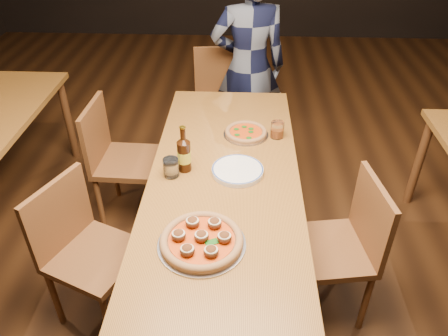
{
  "coord_description": "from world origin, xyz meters",
  "views": [
    {
      "loc": [
        0.09,
        -1.89,
        2.13
      ],
      "look_at": [
        0.0,
        -0.05,
        0.82
      ],
      "focal_mm": 35.0,
      "sensor_mm": 36.0,
      "label": 1
    }
  ],
  "objects_px": {
    "pizza_margherita": "(246,132)",
    "beer_bottle": "(184,155)",
    "table_main": "(224,184)",
    "water_glass": "(171,168)",
    "amber_glass": "(277,130)",
    "chair_main_e": "(329,249)",
    "chair_main_sw": "(129,161)",
    "diner": "(249,68)",
    "plate_stack": "(238,171)",
    "pizza_meatball": "(202,240)",
    "chair_end": "(223,106)",
    "chair_main_nw": "(95,256)"
  },
  "relations": [
    {
      "from": "chair_main_e",
      "to": "pizza_margherita",
      "type": "height_order",
      "value": "chair_main_e"
    },
    {
      "from": "table_main",
      "to": "plate_stack",
      "type": "bearing_deg",
      "value": 7.37
    },
    {
      "from": "plate_stack",
      "to": "diner",
      "type": "height_order",
      "value": "diner"
    },
    {
      "from": "chair_main_sw",
      "to": "beer_bottle",
      "type": "distance_m",
      "value": 0.78
    },
    {
      "from": "pizza_margherita",
      "to": "beer_bottle",
      "type": "xyz_separation_m",
      "value": [
        -0.33,
        -0.38,
        0.08
      ]
    },
    {
      "from": "chair_end",
      "to": "plate_stack",
      "type": "bearing_deg",
      "value": -91.25
    },
    {
      "from": "water_glass",
      "to": "chair_main_sw",
      "type": "bearing_deg",
      "value": 125.59
    },
    {
      "from": "plate_stack",
      "to": "table_main",
      "type": "bearing_deg",
      "value": -172.63
    },
    {
      "from": "table_main",
      "to": "diner",
      "type": "bearing_deg",
      "value": 84.5
    },
    {
      "from": "chair_main_sw",
      "to": "water_glass",
      "type": "xyz_separation_m",
      "value": [
        0.4,
        -0.55,
        0.35
      ]
    },
    {
      "from": "chair_main_sw",
      "to": "beer_bottle",
      "type": "bearing_deg",
      "value": -135.07
    },
    {
      "from": "chair_main_sw",
      "to": "table_main",
      "type": "bearing_deg",
      "value": -125.54
    },
    {
      "from": "beer_bottle",
      "to": "chair_main_nw",
      "type": "bearing_deg",
      "value": -140.74
    },
    {
      "from": "chair_main_e",
      "to": "diner",
      "type": "height_order",
      "value": "diner"
    },
    {
      "from": "plate_stack",
      "to": "amber_glass",
      "type": "bearing_deg",
      "value": 58.99
    },
    {
      "from": "table_main",
      "to": "diner",
      "type": "xyz_separation_m",
      "value": [
        0.13,
        1.32,
        0.13
      ]
    },
    {
      "from": "chair_main_nw",
      "to": "amber_glass",
      "type": "bearing_deg",
      "value": -29.35
    },
    {
      "from": "water_glass",
      "to": "pizza_meatball",
      "type": "bearing_deg",
      "value": -67.78
    },
    {
      "from": "pizza_meatball",
      "to": "diner",
      "type": "bearing_deg",
      "value": 83.78
    },
    {
      "from": "pizza_margherita",
      "to": "water_glass",
      "type": "height_order",
      "value": "water_glass"
    },
    {
      "from": "diner",
      "to": "chair_end",
      "type": "bearing_deg",
      "value": -9.64
    },
    {
      "from": "chair_main_sw",
      "to": "diner",
      "type": "xyz_separation_m",
      "value": [
        0.8,
        0.79,
        0.35
      ]
    },
    {
      "from": "chair_main_e",
      "to": "water_glass",
      "type": "height_order",
      "value": "chair_main_e"
    },
    {
      "from": "chair_main_e",
      "to": "water_glass",
      "type": "relative_size",
      "value": 8.67
    },
    {
      "from": "water_glass",
      "to": "plate_stack",
      "type": "bearing_deg",
      "value": 6.75
    },
    {
      "from": "table_main",
      "to": "diner",
      "type": "relative_size",
      "value": 1.24
    },
    {
      "from": "chair_main_sw",
      "to": "chair_main_e",
      "type": "relative_size",
      "value": 1.01
    },
    {
      "from": "chair_main_e",
      "to": "plate_stack",
      "type": "relative_size",
      "value": 3.21
    },
    {
      "from": "chair_main_sw",
      "to": "pizza_margherita",
      "type": "xyz_separation_m",
      "value": [
        0.79,
        -0.12,
        0.31
      ]
    },
    {
      "from": "table_main",
      "to": "pizza_meatball",
      "type": "xyz_separation_m",
      "value": [
        -0.07,
        -0.53,
        0.1
      ]
    },
    {
      "from": "pizza_margherita",
      "to": "amber_glass",
      "type": "distance_m",
      "value": 0.19
    },
    {
      "from": "plate_stack",
      "to": "amber_glass",
      "type": "xyz_separation_m",
      "value": [
        0.23,
        0.38,
        0.04
      ]
    },
    {
      "from": "table_main",
      "to": "water_glass",
      "type": "height_order",
      "value": "water_glass"
    },
    {
      "from": "diner",
      "to": "pizza_meatball",
      "type": "bearing_deg",
      "value": 75.16
    },
    {
      "from": "pizza_margherita",
      "to": "plate_stack",
      "type": "relative_size",
      "value": 0.98
    },
    {
      "from": "chair_main_e",
      "to": "table_main",
      "type": "bearing_deg",
      "value": -121.47
    },
    {
      "from": "chair_end",
      "to": "water_glass",
      "type": "distance_m",
      "value": 1.41
    },
    {
      "from": "pizza_margherita",
      "to": "beer_bottle",
      "type": "distance_m",
      "value": 0.51
    },
    {
      "from": "table_main",
      "to": "pizza_margherita",
      "type": "xyz_separation_m",
      "value": [
        0.11,
        0.41,
        0.09
      ]
    },
    {
      "from": "pizza_margherita",
      "to": "chair_end",
      "type": "bearing_deg",
      "value": 101.47
    },
    {
      "from": "pizza_meatball",
      "to": "beer_bottle",
      "type": "relative_size",
      "value": 1.49
    },
    {
      "from": "plate_stack",
      "to": "beer_bottle",
      "type": "relative_size",
      "value": 1.07
    },
    {
      "from": "chair_main_sw",
      "to": "diner",
      "type": "height_order",
      "value": "diner"
    },
    {
      "from": "amber_glass",
      "to": "diner",
      "type": "height_order",
      "value": "diner"
    },
    {
      "from": "table_main",
      "to": "pizza_margherita",
      "type": "bearing_deg",
      "value": 74.46
    },
    {
      "from": "plate_stack",
      "to": "chair_main_nw",
      "type": "bearing_deg",
      "value": -154.53
    },
    {
      "from": "chair_main_sw",
      "to": "beer_bottle",
      "type": "height_order",
      "value": "beer_bottle"
    },
    {
      "from": "pizza_margherita",
      "to": "table_main",
      "type": "bearing_deg",
      "value": -105.54
    },
    {
      "from": "table_main",
      "to": "chair_end",
      "type": "relative_size",
      "value": 2.13
    },
    {
      "from": "chair_main_e",
      "to": "diner",
      "type": "bearing_deg",
      "value": -173.08
    }
  ]
}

